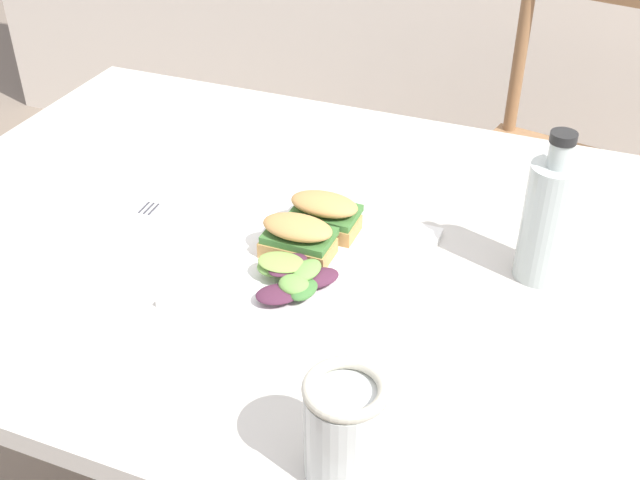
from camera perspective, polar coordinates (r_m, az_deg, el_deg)
dining_table at (r=1.16m, az=1.06°, el=-5.52°), size 1.31×0.86×0.74m
chair_wooden_far at (r=1.94m, az=16.63°, el=4.90°), size 0.47×0.47×0.87m
plate_lunch at (r=1.04m, az=-0.82°, el=-1.84°), size 0.29×0.29×0.01m
sandwich_half_front at (r=1.04m, az=-1.60°, el=0.24°), size 0.10×0.07×0.06m
sandwich_half_back at (r=1.08m, az=0.32°, el=1.94°), size 0.10×0.07×0.06m
salad_mixed_greens at (r=0.99m, az=-1.82°, el=-2.53°), size 0.12×0.16×0.03m
napkin_folded at (r=1.13m, az=-14.11°, el=0.03°), size 0.15×0.26×0.00m
fork_on_napkin at (r=1.14m, az=-13.69°, el=0.65°), size 0.03×0.19×0.00m
bottle_cold_brew at (r=1.03m, az=16.03°, el=0.97°), size 0.06×0.06×0.21m
mason_jar_iced_tea at (r=0.76m, az=1.81°, el=-13.77°), size 0.08×0.08×0.12m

